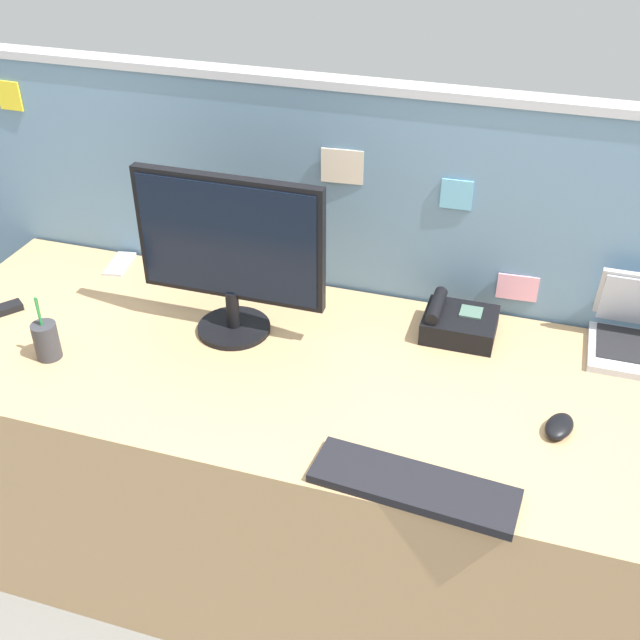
# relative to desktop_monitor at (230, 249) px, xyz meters

# --- Properties ---
(ground_plane) EXTENTS (10.00, 10.00, 0.00)m
(ground_plane) POSITION_rel_desktop_monitor_xyz_m (0.27, -0.11, -1.00)
(ground_plane) COLOR slate
(desk) EXTENTS (2.25, 0.81, 0.74)m
(desk) POSITION_rel_desktop_monitor_xyz_m (0.27, -0.11, -0.63)
(desk) COLOR tan
(desk) RESTS_ON ground_plane
(cubicle_divider) EXTENTS (2.72, 0.08, 1.36)m
(cubicle_divider) POSITION_rel_desktop_monitor_xyz_m (0.27, 0.34, -0.31)
(cubicle_divider) COLOR #6084A3
(cubicle_divider) RESTS_ON ground_plane
(desktop_monitor) EXTENTS (0.52, 0.20, 0.46)m
(desktop_monitor) POSITION_rel_desktop_monitor_xyz_m (0.00, 0.00, 0.00)
(desktop_monitor) COLOR black
(desktop_monitor) RESTS_ON desk
(desk_phone) EXTENTS (0.20, 0.17, 0.10)m
(desk_phone) POSITION_rel_desktop_monitor_xyz_m (0.60, 0.16, -0.22)
(desk_phone) COLOR black
(desk_phone) RESTS_ON desk
(keyboard_main) EXTENTS (0.45, 0.17, 0.02)m
(keyboard_main) POSITION_rel_desktop_monitor_xyz_m (0.60, -0.45, -0.24)
(keyboard_main) COLOR black
(keyboard_main) RESTS_ON desk
(computer_mouse_right_hand) EXTENTS (0.09, 0.11, 0.03)m
(computer_mouse_right_hand) POSITION_rel_desktop_monitor_xyz_m (0.89, -0.17, -0.24)
(computer_mouse_right_hand) COLOR black
(computer_mouse_right_hand) RESTS_ON desk
(pen_cup) EXTENTS (0.07, 0.07, 0.19)m
(pen_cup) POSITION_rel_desktop_monitor_xyz_m (-0.42, -0.27, -0.20)
(pen_cup) COLOR #333338
(pen_cup) RESTS_ON desk
(cell_phone_silver_slab) EXTENTS (0.08, 0.15, 0.01)m
(cell_phone_silver_slab) POSITION_rel_desktop_monitor_xyz_m (-0.49, 0.22, -0.25)
(cell_phone_silver_slab) COLOR #B7BAC1
(cell_phone_silver_slab) RESTS_ON desk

